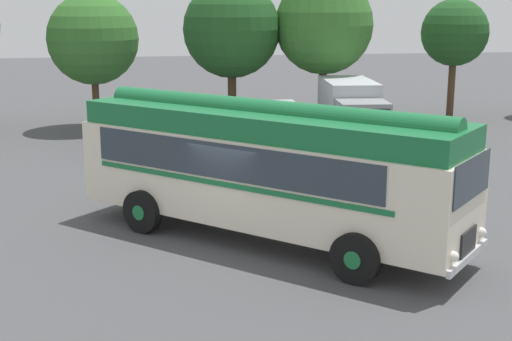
% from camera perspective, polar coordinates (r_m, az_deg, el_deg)
% --- Properties ---
extents(ground_plane, '(120.00, 120.00, 0.00)m').
position_cam_1_polar(ground_plane, '(17.57, -1.28, -5.73)').
color(ground_plane, '#474749').
extents(vintage_bus, '(9.02, 8.69, 3.49)m').
position_cam_1_polar(vintage_bus, '(17.23, 0.82, 0.45)').
color(vintage_bus, silver).
rests_on(vintage_bus, ground).
extents(car_near_left, '(2.08, 4.26, 1.66)m').
position_cam_1_polar(car_near_left, '(28.45, -9.78, 3.30)').
color(car_near_left, navy).
rests_on(car_near_left, ground).
extents(car_mid_left, '(2.36, 4.39, 1.66)m').
position_cam_1_polar(car_mid_left, '(28.78, -3.60, 3.58)').
color(car_mid_left, '#B7BABF').
rests_on(car_mid_left, ground).
extents(car_mid_right, '(1.99, 4.22, 1.66)m').
position_cam_1_polar(car_mid_right, '(29.37, 1.92, 3.80)').
color(car_mid_right, '#B7BABF').
rests_on(car_mid_right, ground).
extents(box_van, '(2.70, 5.91, 2.50)m').
position_cam_1_polar(box_van, '(29.93, 7.63, 4.87)').
color(box_van, '#B2B7BC').
rests_on(box_van, ground).
extents(tree_left_of_centre, '(4.09, 4.09, 6.13)m').
position_cam_1_polar(tree_left_of_centre, '(33.33, -12.89, 10.12)').
color(tree_left_of_centre, '#4C3823').
rests_on(tree_left_of_centre, ground).
extents(tree_centre, '(4.40, 4.40, 6.70)m').
position_cam_1_polar(tree_centre, '(32.89, -1.86, 11.29)').
color(tree_centre, '#4C3823').
rests_on(tree_centre, ground).
extents(tree_right_of_centre, '(4.49, 4.49, 6.92)m').
position_cam_1_polar(tree_right_of_centre, '(33.19, 5.21, 11.38)').
color(tree_right_of_centre, '#4C3823').
rests_on(tree_right_of_centre, ground).
extents(tree_far_right, '(3.29, 3.29, 5.88)m').
position_cam_1_polar(tree_far_right, '(37.00, 15.58, 10.64)').
color(tree_far_right, '#4C3823').
rests_on(tree_far_right, ground).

